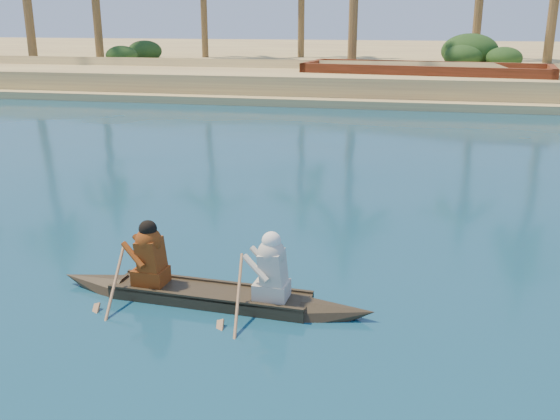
# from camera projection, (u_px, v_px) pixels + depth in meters

# --- Properties ---
(sandy_embankment) EXTENTS (150.00, 51.00, 1.50)m
(sandy_embankment) POSITION_uv_depth(u_px,v_px,m) (448.00, 62.00, 50.71)
(sandy_embankment) COLOR #E1CF7F
(sandy_embankment) RESTS_ON ground
(shrub_cluster) EXTENTS (100.00, 6.00, 2.40)m
(shrub_cluster) POSITION_uv_depth(u_px,v_px,m) (461.00, 68.00, 36.14)
(shrub_cluster) COLOR #1B3914
(shrub_cluster) RESTS_ON ground
(canoe) EXTENTS (4.98, 0.96, 1.36)m
(canoe) POSITION_uv_depth(u_px,v_px,m) (210.00, 285.00, 9.27)
(canoe) COLOR #31271B
(canoe) RESTS_ON ground
(barge_mid) EXTENTS (12.85, 5.64, 2.07)m
(barge_mid) POSITION_uv_depth(u_px,v_px,m) (425.00, 84.00, 32.49)
(barge_mid) COLOR maroon
(barge_mid) RESTS_ON ground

